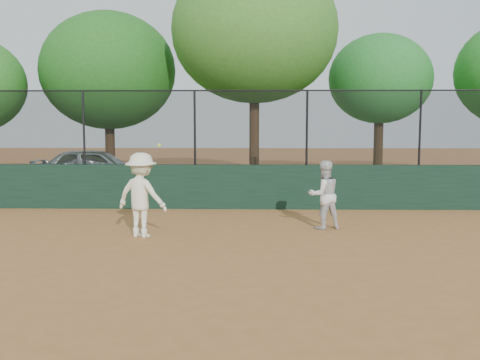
{
  "coord_description": "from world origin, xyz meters",
  "views": [
    {
      "loc": [
        1.04,
        -8.35,
        2.35
      ],
      "look_at": [
        0.8,
        2.2,
        1.2
      ],
      "focal_mm": 40.0,
      "sensor_mm": 36.0,
      "label": 1
    }
  ],
  "objects_px": {
    "player_main": "(142,195)",
    "tree_1": "(108,71)",
    "player_second": "(324,195)",
    "parked_car": "(96,168)",
    "tree_3": "(380,79)",
    "tree_2": "(255,31)"
  },
  "relations": [
    {
      "from": "player_main",
      "to": "tree_1",
      "type": "height_order",
      "value": "tree_1"
    },
    {
      "from": "player_second",
      "to": "parked_car",
      "type": "bearing_deg",
      "value": -62.17
    },
    {
      "from": "tree_1",
      "to": "tree_3",
      "type": "height_order",
      "value": "tree_1"
    },
    {
      "from": "tree_2",
      "to": "player_main",
      "type": "bearing_deg",
      "value": -106.35
    },
    {
      "from": "parked_car",
      "to": "player_second",
      "type": "xyz_separation_m",
      "value": [
        7.06,
        -6.82,
        0.02
      ]
    },
    {
      "from": "parked_car",
      "to": "player_second",
      "type": "relative_size",
      "value": 2.85
    },
    {
      "from": "parked_car",
      "to": "tree_2",
      "type": "relative_size",
      "value": 0.54
    },
    {
      "from": "parked_car",
      "to": "player_main",
      "type": "distance_m",
      "value": 8.4
    },
    {
      "from": "player_second",
      "to": "tree_1",
      "type": "height_order",
      "value": "tree_1"
    },
    {
      "from": "tree_2",
      "to": "tree_1",
      "type": "bearing_deg",
      "value": 164.74
    },
    {
      "from": "parked_car",
      "to": "tree_2",
      "type": "height_order",
      "value": "tree_2"
    },
    {
      "from": "parked_car",
      "to": "player_second",
      "type": "distance_m",
      "value": 9.82
    },
    {
      "from": "parked_car",
      "to": "player_main",
      "type": "bearing_deg",
      "value": -161.8
    },
    {
      "from": "parked_car",
      "to": "tree_2",
      "type": "bearing_deg",
      "value": -92.62
    },
    {
      "from": "tree_2",
      "to": "tree_3",
      "type": "xyz_separation_m",
      "value": [
        4.85,
        2.31,
        -1.45
      ]
    },
    {
      "from": "player_main",
      "to": "tree_1",
      "type": "bearing_deg",
      "value": 108.42
    },
    {
      "from": "player_second",
      "to": "tree_1",
      "type": "distance_m",
      "value": 11.52
    },
    {
      "from": "parked_car",
      "to": "tree_2",
      "type": "xyz_separation_m",
      "value": [
        5.55,
        0.17,
        4.71
      ]
    },
    {
      "from": "tree_1",
      "to": "player_second",
      "type": "bearing_deg",
      "value": -50.58
    },
    {
      "from": "player_main",
      "to": "tree_2",
      "type": "relative_size",
      "value": 0.24
    },
    {
      "from": "player_second",
      "to": "player_main",
      "type": "bearing_deg",
      "value": -4.44
    },
    {
      "from": "player_second",
      "to": "tree_3",
      "type": "distance_m",
      "value": 10.4
    }
  ]
}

